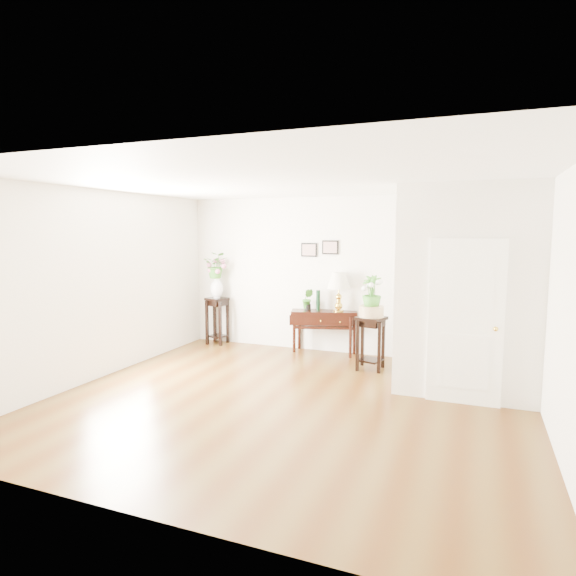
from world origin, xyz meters
The scene contains 21 objects.
floor centered at (0.00, 0.00, 0.00)m, with size 6.00×5.50×0.02m, color #513814.
ceiling centered at (0.00, 0.00, 2.80)m, with size 6.00×5.50×0.02m, color white.
wall_back centered at (0.00, 2.75, 1.40)m, with size 6.00×0.02×2.80m, color white.
wall_front centered at (0.00, -2.75, 1.40)m, with size 6.00×0.02×2.80m, color white.
wall_left centered at (-3.00, 0.00, 1.40)m, with size 0.02×5.50×2.80m, color white.
wall_right centered at (3.00, 0.00, 1.40)m, with size 0.02×5.50×2.80m, color white.
partition centered at (2.10, 1.77, 1.40)m, with size 1.80×1.95×2.80m, color white.
door centered at (2.10, 0.78, 1.05)m, with size 0.90×0.05×2.10m, color white.
art_print_left centered at (-0.65, 2.73, 1.85)m, with size 0.30×0.02×0.25m, color black.
art_print_right centered at (-0.25, 2.73, 1.90)m, with size 0.30×0.02×0.25m, color black.
wall_ornament centered at (1.16, 1.90, 2.05)m, with size 0.51×0.51×0.07m, color #B6753B.
console_table centered at (-0.30, 2.57, 0.39)m, with size 1.16×0.39×0.78m, color black.
table_lamp centered at (-0.04, 2.57, 1.13)m, with size 0.40×0.40×0.70m, color gold.
green_vase centered at (-0.42, 2.57, 0.95)m, with size 0.08×0.08×0.37m, color black.
potted_plant centered at (-0.62, 2.57, 0.96)m, with size 0.20×0.16×0.36m, color #30711E.
plant_stand_a centered at (-2.46, 2.52, 0.45)m, with size 0.35×0.35×0.90m, color black.
porcelain_vase centered at (-2.46, 2.52, 1.13)m, with size 0.25×0.25×0.43m, color silver, non-canonical shape.
lily_arrangement centered at (-2.46, 2.52, 1.56)m, with size 0.45×0.39×0.50m, color #30711E.
plant_stand_b centered at (0.69, 1.87, 0.42)m, with size 0.40×0.40×0.85m, color black.
ceramic_bowl centered at (0.69, 1.87, 0.93)m, with size 0.39×0.39×0.17m, color tan.
narcissus centered at (0.69, 1.87, 1.23)m, with size 0.30×0.30×0.53m, color #30711E.
Camera 1 is at (2.20, -5.56, 2.19)m, focal length 30.00 mm.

